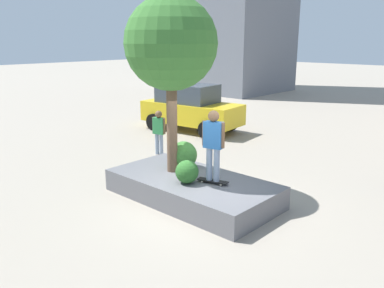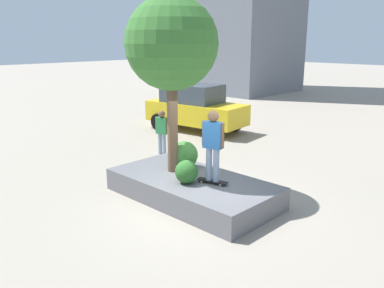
{
  "view_description": "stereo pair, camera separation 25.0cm",
  "coord_description": "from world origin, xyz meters",
  "px_view_note": "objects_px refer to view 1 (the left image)",
  "views": [
    {
      "loc": [
        6.15,
        -7.03,
        4.04
      ],
      "look_at": [
        -0.49,
        0.14,
        1.48
      ],
      "focal_mm": 37.6,
      "sensor_mm": 36.0,
      "label": 1
    },
    {
      "loc": [
        6.33,
        -6.86,
        4.04
      ],
      "look_at": [
        -0.49,
        0.14,
        1.48
      ],
      "focal_mm": 37.6,
      "sensor_mm": 36.0,
      "label": 2
    }
  ],
  "objects_px": {
    "plaza_tree": "(171,45)",
    "bystander_watching": "(159,129)",
    "skateboard": "(213,181)",
    "skateboarder": "(213,141)",
    "planter_ledge": "(192,188)",
    "taxi_cab": "(191,107)"
  },
  "relations": [
    {
      "from": "plaza_tree",
      "to": "bystander_watching",
      "type": "distance_m",
      "value": 4.73
    },
    {
      "from": "plaza_tree",
      "to": "skateboard",
      "type": "relative_size",
      "value": 5.49
    },
    {
      "from": "plaza_tree",
      "to": "skateboarder",
      "type": "height_order",
      "value": "plaza_tree"
    },
    {
      "from": "bystander_watching",
      "to": "planter_ledge",
      "type": "bearing_deg",
      "value": -31.4
    },
    {
      "from": "skateboard",
      "to": "taxi_cab",
      "type": "distance_m",
      "value": 8.52
    },
    {
      "from": "skateboard",
      "to": "skateboarder",
      "type": "relative_size",
      "value": 0.47
    },
    {
      "from": "skateboarder",
      "to": "taxi_cab",
      "type": "bearing_deg",
      "value": 136.72
    },
    {
      "from": "taxi_cab",
      "to": "bystander_watching",
      "type": "distance_m",
      "value": 4.07
    },
    {
      "from": "plaza_tree",
      "to": "skateboard",
      "type": "distance_m",
      "value": 3.56
    },
    {
      "from": "bystander_watching",
      "to": "taxi_cab",
      "type": "bearing_deg",
      "value": 116.93
    },
    {
      "from": "skateboard",
      "to": "taxi_cab",
      "type": "height_order",
      "value": "taxi_cab"
    },
    {
      "from": "plaza_tree",
      "to": "skateboarder",
      "type": "relative_size",
      "value": 2.59
    },
    {
      "from": "skateboard",
      "to": "plaza_tree",
      "type": "bearing_deg",
      "value": -179.71
    },
    {
      "from": "taxi_cab",
      "to": "bystander_watching",
      "type": "height_order",
      "value": "taxi_cab"
    },
    {
      "from": "skateboarder",
      "to": "plaza_tree",
      "type": "bearing_deg",
      "value": -179.71
    },
    {
      "from": "skateboard",
      "to": "bystander_watching",
      "type": "distance_m",
      "value": 4.88
    },
    {
      "from": "bystander_watching",
      "to": "skateboard",
      "type": "bearing_deg",
      "value": -26.85
    },
    {
      "from": "skateboarder",
      "to": "bystander_watching",
      "type": "bearing_deg",
      "value": 153.15
    },
    {
      "from": "plaza_tree",
      "to": "taxi_cab",
      "type": "relative_size",
      "value": 0.97
    },
    {
      "from": "planter_ledge",
      "to": "plaza_tree",
      "type": "height_order",
      "value": "plaza_tree"
    },
    {
      "from": "planter_ledge",
      "to": "skateboard",
      "type": "bearing_deg",
      "value": 5.37
    },
    {
      "from": "skateboarder",
      "to": "skateboard",
      "type": "bearing_deg",
      "value": 26.57
    }
  ]
}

